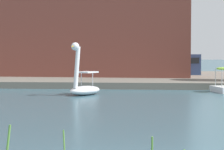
{
  "coord_description": "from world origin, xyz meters",
  "views": [
    {
      "loc": [
        0.29,
        -7.94,
        2.26
      ],
      "look_at": [
        -2.28,
        17.9,
        1.1
      ],
      "focal_mm": 67.37,
      "sensor_mm": 36.0,
      "label": 1
    }
  ],
  "objects": [
    {
      "name": "pedal_boat_lime",
      "position": [
        4.71,
        18.91,
        0.47
      ],
      "size": [
        1.6,
        2.35,
        1.59
      ],
      "color": "white",
      "rests_on": "ground_plane"
    },
    {
      "name": "apartment_block",
      "position": [
        -6.04,
        34.12,
        7.71
      ],
      "size": [
        20.76,
        14.96,
        14.48
      ],
      "primitive_type": "cube",
      "rotation": [
        0.0,
        0.0,
        -0.08
      ],
      "color": "brown",
      "rests_on": "shore_bank_far"
    },
    {
      "name": "swan_boat",
      "position": [
        -3.76,
        16.19,
        0.57
      ],
      "size": [
        2.2,
        2.71,
        3.04
      ],
      "color": "white",
      "rests_on": "ground_plane"
    },
    {
      "name": "shore_bank_far",
      "position": [
        0.0,
        32.11,
        0.23
      ],
      "size": [
        153.1,
        23.28,
        0.47
      ],
      "primitive_type": "cube",
      "color": "#6B665B",
      "rests_on": "ground_plane"
    },
    {
      "name": "parked_van",
      "position": [
        2.58,
        33.66,
        1.54
      ],
      "size": [
        4.5,
        2.07,
        1.99
      ],
      "color": "navy",
      "rests_on": "shore_bank_far"
    }
  ]
}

